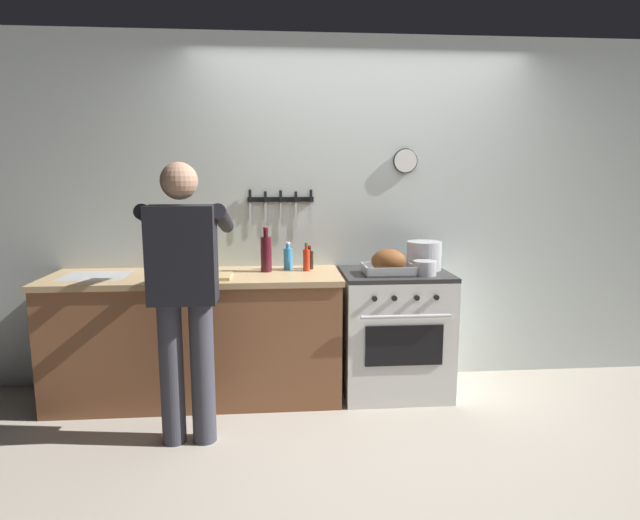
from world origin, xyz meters
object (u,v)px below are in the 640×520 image
at_px(bottle_wine_red, 266,253).
at_px(stove, 394,332).
at_px(roasting_pan, 388,263).
at_px(person_cook, 184,286).
at_px(saucepan, 425,268).
at_px(cutting_board, 204,277).
at_px(bottle_dish_soap, 288,258).
at_px(bottle_hot_sauce, 306,259).
at_px(bottle_olive_oil, 206,252).
at_px(bottle_soy_sauce, 309,259).
at_px(stock_pot, 424,256).

bearing_deg(bottle_wine_red, stove, -4.82).
distance_m(roasting_pan, bottle_wine_red, 0.87).
bearing_deg(roasting_pan, stove, 52.05).
height_order(stove, person_cook, person_cook).
distance_m(saucepan, cutting_board, 1.51).
bearing_deg(roasting_pan, person_cook, -157.91).
bearing_deg(bottle_dish_soap, cutting_board, -153.96).
relative_size(stove, saucepan, 5.61).
xyz_separation_m(roasting_pan, bottle_wine_red, (-0.85, 0.17, 0.05)).
xyz_separation_m(stove, cutting_board, (-1.34, -0.13, 0.46)).
bearing_deg(cutting_board, roasting_pan, 1.57).
distance_m(roasting_pan, bottle_hot_sauce, 0.59).
distance_m(stove, bottle_olive_oil, 1.51).
height_order(person_cook, bottle_wine_red, person_cook).
xyz_separation_m(stove, bottle_wine_red, (-0.93, 0.08, 0.58)).
bearing_deg(bottle_hot_sauce, saucepan, -16.20).
distance_m(person_cook, bottle_soy_sauce, 1.10).
distance_m(saucepan, bottle_olive_oil, 1.60).
bearing_deg(person_cook, cutting_board, 0.90).
relative_size(stove, roasting_pan, 2.56).
bearing_deg(roasting_pan, bottle_wine_red, 168.79).
bearing_deg(bottle_dish_soap, bottle_olive_oil, 171.10).
distance_m(saucepan, bottle_hot_sauce, 0.84).
bearing_deg(bottle_wine_red, bottle_olive_oil, 159.22).
xyz_separation_m(stove, saucepan, (0.17, -0.15, 0.50)).
bearing_deg(cutting_board, stove, 5.38).
xyz_separation_m(person_cook, bottle_wine_red, (0.46, 0.70, 0.08)).
bearing_deg(bottle_dish_soap, saucepan, -18.06).
bearing_deg(saucepan, bottle_hot_sauce, 163.80).
bearing_deg(bottle_hot_sauce, bottle_olive_oil, 167.29).
bearing_deg(stock_pot, saucepan, -104.15).
xyz_separation_m(bottle_soy_sauce, bottle_olive_oil, (-0.76, 0.09, 0.05)).
relative_size(bottle_hot_sauce, bottle_wine_red, 0.64).
bearing_deg(roasting_pan, stock_pot, 28.24).
bearing_deg(bottle_soy_sauce, cutting_board, -158.62).
bearing_deg(person_cook, bottle_wine_red, -27.05).
distance_m(bottle_wine_red, bottle_olive_oil, 0.48).
xyz_separation_m(person_cook, saucepan, (1.56, 0.47, -0.00)).
distance_m(person_cook, saucepan, 1.63).
height_order(person_cook, bottle_dish_soap, person_cook).
distance_m(saucepan, bottle_dish_soap, 0.99).
xyz_separation_m(roasting_pan, bottle_olive_oil, (-1.30, 0.34, 0.05)).
distance_m(roasting_pan, bottle_olive_oil, 1.35).
xyz_separation_m(roasting_pan, saucepan, (0.24, -0.06, -0.03)).
xyz_separation_m(roasting_pan, stock_pot, (0.30, 0.16, 0.02)).
height_order(roasting_pan, bottle_soy_sauce, roasting_pan).
relative_size(bottle_soy_sauce, bottle_wine_red, 0.55).
xyz_separation_m(person_cook, stock_pot, (1.61, 0.69, 0.05)).
bearing_deg(bottle_wine_red, cutting_board, -153.80).
relative_size(bottle_dish_soap, bottle_wine_red, 0.64).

